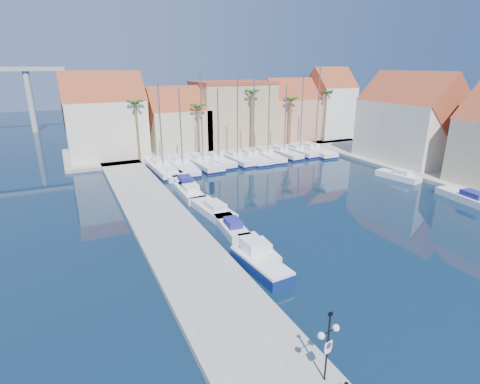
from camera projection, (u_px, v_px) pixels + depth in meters
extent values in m
plane|color=black|center=(349.00, 287.00, 26.20)|extent=(260.00, 260.00, 0.00)
cube|color=gray|center=(171.00, 234.00, 33.96)|extent=(6.00, 77.00, 0.50)
cube|color=gray|center=(219.00, 146.00, 71.20)|extent=(54.00, 16.00, 0.50)
cube|color=gray|center=(455.00, 175.00, 52.04)|extent=(12.00, 60.00, 0.50)
cylinder|color=black|center=(327.00, 347.00, 17.25)|extent=(0.10, 0.10, 3.81)
cylinder|color=black|center=(325.00, 334.00, 16.85)|extent=(0.48, 0.12, 0.05)
cylinder|color=black|center=(332.00, 330.00, 17.11)|extent=(0.48, 0.12, 0.05)
sphere|color=white|center=(321.00, 336.00, 16.73)|extent=(0.34, 0.34, 0.34)
sphere|color=white|center=(336.00, 328.00, 17.23)|extent=(0.34, 0.34, 0.34)
cube|color=black|center=(330.00, 314.00, 16.67)|extent=(0.22, 0.14, 0.15)
cube|color=white|center=(328.00, 346.00, 17.18)|extent=(0.48, 0.10, 0.48)
cylinder|color=red|center=(329.00, 346.00, 17.15)|extent=(0.32, 0.06, 0.32)
cylinder|color=#1933A5|center=(329.00, 346.00, 17.14)|extent=(0.23, 0.05, 0.23)
cube|color=white|center=(328.00, 352.00, 17.29)|extent=(0.38, 0.08, 0.13)
cube|color=navy|center=(261.00, 266.00, 28.11)|extent=(2.43, 5.98, 0.88)
cube|color=white|center=(261.00, 260.00, 27.94)|extent=(2.43, 5.98, 0.19)
cube|color=white|center=(253.00, 247.00, 28.72)|extent=(1.39, 1.66, 1.07)
cube|color=white|center=(258.00, 250.00, 30.68)|extent=(2.04, 5.38, 0.80)
cube|color=white|center=(261.00, 245.00, 29.99)|extent=(1.30, 1.92, 0.60)
cube|color=white|center=(231.00, 227.00, 34.95)|extent=(2.26, 5.78, 0.80)
cube|color=navy|center=(233.00, 222.00, 34.23)|extent=(1.42, 2.07, 0.60)
cube|color=white|center=(212.00, 209.00, 39.26)|extent=(2.92, 7.25, 0.80)
cube|color=white|center=(215.00, 205.00, 38.46)|extent=(1.81, 2.61, 0.60)
cube|color=white|center=(189.00, 192.00, 44.52)|extent=(2.29, 6.75, 0.80)
cube|color=white|center=(191.00, 188.00, 43.72)|extent=(1.55, 2.38, 0.60)
cube|color=white|center=(184.00, 183.00, 48.25)|extent=(2.44, 6.81, 0.80)
cube|color=navy|center=(185.00, 179.00, 47.44)|extent=(1.61, 2.42, 0.60)
cube|color=white|center=(171.00, 174.00, 52.07)|extent=(2.12, 6.21, 0.80)
cube|color=white|center=(171.00, 170.00, 51.32)|extent=(1.43, 2.19, 0.60)
cube|color=white|center=(467.00, 198.00, 42.60)|extent=(2.97, 7.20, 0.80)
cube|color=navy|center=(474.00, 194.00, 41.75)|extent=(1.82, 2.60, 0.60)
cube|color=white|center=(398.00, 176.00, 51.07)|extent=(3.01, 6.17, 0.80)
cube|color=white|center=(403.00, 172.00, 50.39)|extent=(1.70, 2.29, 0.60)
cube|color=white|center=(162.00, 168.00, 54.72)|extent=(3.11, 11.08, 1.00)
cube|color=#0D1044|center=(162.00, 170.00, 54.82)|extent=(3.17, 11.14, 0.28)
cube|color=white|center=(160.00, 161.00, 55.39)|extent=(2.08, 3.35, 0.60)
cylinder|color=slate|center=(160.00, 125.00, 52.22)|extent=(0.20, 0.20, 11.68)
cube|color=white|center=(182.00, 166.00, 56.05)|extent=(3.96, 11.71, 1.00)
cube|color=#0D1044|center=(182.00, 168.00, 56.15)|extent=(4.02, 11.77, 0.28)
cube|color=white|center=(180.00, 159.00, 56.81)|extent=(2.38, 3.61, 0.60)
cylinder|color=slate|center=(181.00, 127.00, 53.66)|extent=(0.20, 0.20, 10.69)
cube|color=white|center=(202.00, 163.00, 57.58)|extent=(3.42, 10.86, 1.00)
cube|color=#0D1044|center=(202.00, 165.00, 57.69)|extent=(3.48, 10.92, 0.28)
cube|color=white|center=(199.00, 156.00, 58.21)|extent=(2.14, 3.32, 0.60)
cylinder|color=slate|center=(202.00, 116.00, 54.84)|extent=(0.20, 0.20, 13.34)
cube|color=white|center=(218.00, 161.00, 58.88)|extent=(2.92, 9.06, 1.00)
cube|color=#0D1044|center=(218.00, 163.00, 58.98)|extent=(2.98, 9.12, 0.28)
cube|color=white|center=(215.00, 155.00, 59.36)|extent=(1.80, 2.78, 0.60)
cylinder|color=slate|center=(218.00, 125.00, 56.67)|extent=(0.20, 0.20, 10.47)
cube|color=white|center=(236.00, 159.00, 59.91)|extent=(2.95, 9.18, 1.00)
cube|color=#0D1044|center=(236.00, 161.00, 60.01)|extent=(3.01, 9.25, 0.28)
cube|color=white|center=(234.00, 153.00, 60.40)|extent=(1.82, 2.82, 0.60)
cylinder|color=slate|center=(238.00, 115.00, 57.30)|extent=(0.20, 0.20, 12.92)
cube|color=white|center=(252.00, 157.00, 60.95)|extent=(2.87, 9.72, 1.00)
cube|color=#0D1044|center=(252.00, 159.00, 61.06)|extent=(2.93, 9.78, 0.28)
cube|color=white|center=(250.00, 151.00, 61.53)|extent=(1.86, 2.95, 0.60)
cylinder|color=slate|center=(254.00, 117.00, 58.42)|extent=(0.20, 0.20, 12.20)
cube|color=white|center=(267.00, 155.00, 62.37)|extent=(3.24, 10.04, 1.00)
cube|color=#0D1044|center=(267.00, 157.00, 62.47)|extent=(3.30, 10.11, 0.28)
cube|color=white|center=(264.00, 150.00, 62.98)|extent=(2.00, 3.08, 0.60)
cylinder|color=slate|center=(269.00, 119.00, 59.99)|extent=(0.20, 0.20, 11.10)
cube|color=white|center=(283.00, 153.00, 63.99)|extent=(2.99, 9.04, 1.00)
cube|color=#0D1044|center=(282.00, 155.00, 64.09)|extent=(3.06, 9.10, 0.28)
cube|color=white|center=(280.00, 148.00, 64.46)|extent=(1.82, 2.78, 0.60)
cylinder|color=slate|center=(285.00, 119.00, 61.75)|extent=(0.20, 0.20, 10.70)
cube|color=white|center=(298.00, 152.00, 65.18)|extent=(2.75, 8.50, 1.00)
cube|color=#0D1044|center=(298.00, 153.00, 65.29)|extent=(2.82, 8.57, 0.28)
cube|color=white|center=(295.00, 146.00, 65.61)|extent=(1.69, 2.61, 0.60)
cylinder|color=slate|center=(302.00, 113.00, 62.71)|extent=(0.20, 0.20, 12.23)
cube|color=white|center=(313.00, 150.00, 66.19)|extent=(3.42, 11.06, 1.00)
cube|color=#0D1044|center=(313.00, 152.00, 66.29)|extent=(3.49, 11.12, 0.28)
cube|color=white|center=(310.00, 145.00, 66.89)|extent=(2.16, 3.38, 0.60)
cylinder|color=slate|center=(318.00, 109.00, 63.38)|extent=(0.20, 0.20, 13.52)
cube|color=beige|center=(106.00, 129.00, 60.63)|extent=(12.00, 9.00, 9.00)
cube|color=maroon|center=(103.00, 100.00, 59.18)|extent=(12.30, 9.00, 9.00)
cube|color=tan|center=(178.00, 130.00, 65.86)|extent=(10.00, 8.00, 7.00)
cube|color=maroon|center=(177.00, 109.00, 64.74)|extent=(10.30, 8.00, 8.00)
cube|color=tan|center=(233.00, 114.00, 70.58)|extent=(14.00, 10.00, 11.00)
cube|color=maroon|center=(232.00, 83.00, 68.74)|extent=(14.20, 10.20, 0.50)
cube|color=tan|center=(289.00, 119.00, 75.13)|extent=(10.00, 8.00, 8.00)
cube|color=maroon|center=(290.00, 99.00, 73.84)|extent=(10.30, 8.00, 8.00)
cube|color=white|center=(329.00, 112.00, 77.64)|extent=(8.00, 8.00, 10.00)
cube|color=maroon|center=(330.00, 87.00, 76.04)|extent=(8.30, 8.00, 8.00)
cube|color=beige|center=(408.00, 131.00, 58.20)|extent=(9.00, 14.00, 9.00)
cube|color=maroon|center=(412.00, 102.00, 56.75)|extent=(9.00, 14.30, 9.00)
cylinder|color=brown|center=(137.00, 132.00, 58.00)|extent=(0.36, 0.36, 9.00)
sphere|color=#1F5618|center=(135.00, 103.00, 56.60)|extent=(2.60, 2.60, 2.60)
cylinder|color=brown|center=(199.00, 130.00, 62.25)|extent=(0.36, 0.36, 8.00)
sphere|color=#1F5618|center=(198.00, 107.00, 61.02)|extent=(2.60, 2.60, 2.60)
cylinder|color=brown|center=(252.00, 121.00, 66.03)|extent=(0.36, 0.36, 10.00)
sphere|color=#1F5618|center=(252.00, 92.00, 64.47)|extent=(2.60, 2.60, 2.60)
cylinder|color=brown|center=(290.00, 122.00, 69.55)|extent=(0.36, 0.36, 8.50)
sphere|color=#1F5618|center=(291.00, 99.00, 68.23)|extent=(2.60, 2.60, 2.60)
cylinder|color=brown|center=(325.00, 117.00, 72.67)|extent=(0.36, 0.36, 9.50)
sphere|color=#1F5618|center=(327.00, 92.00, 71.19)|extent=(2.60, 2.60, 2.60)
cylinder|color=#9E9E99|center=(31.00, 101.00, 84.95)|extent=(1.40, 1.40, 14.00)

